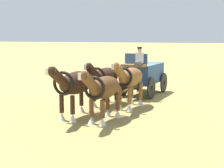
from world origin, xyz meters
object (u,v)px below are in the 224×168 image
at_px(draft_horse_rear_off, 104,78).
at_px(draft_horse_lead_off, 75,84).
at_px(show_wagon, 144,74).
at_px(draft_horse_lead_near, 103,89).
at_px(draft_horse_rear_near, 129,79).

bearing_deg(draft_horse_rear_off, draft_horse_lead_off, -11.15).
distance_m(show_wagon, draft_horse_lead_near, 6.22).
bearing_deg(draft_horse_rear_near, draft_horse_rear_off, -101.38).
bearing_deg(draft_horse_lead_near, draft_horse_lead_off, -101.73).
relative_size(show_wagon, draft_horse_rear_near, 1.90).
xyz_separation_m(show_wagon, draft_horse_rear_off, (3.39, -1.34, 0.15)).
bearing_deg(draft_horse_rear_off, show_wagon, 158.48).
xyz_separation_m(draft_horse_rear_near, draft_horse_lead_near, (2.55, -0.50, -0.09)).
distance_m(draft_horse_lead_near, draft_horse_lead_off, 1.30).
bearing_deg(show_wagon, draft_horse_rear_near, -0.96).
bearing_deg(show_wagon, draft_horse_lead_near, -5.20).
height_order(show_wagon, draft_horse_lead_near, show_wagon).
relative_size(draft_horse_rear_off, draft_horse_lead_off, 0.97).
bearing_deg(draft_horse_lead_off, draft_horse_rear_near, 142.18).
bearing_deg(draft_horse_lead_off, show_wagon, 162.79).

